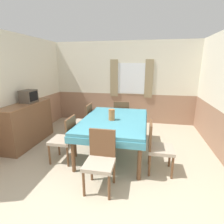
{
  "coord_description": "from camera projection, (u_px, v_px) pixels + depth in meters",
  "views": [
    {
      "loc": [
        0.74,
        -1.53,
        1.9
      ],
      "look_at": [
        0.05,
        1.96,
        0.92
      ],
      "focal_mm": 28.0,
      "sensor_mm": 36.0,
      "label": 1
    }
  ],
  "objects": [
    {
      "name": "wall_back",
      "position": [
        124.0,
        83.0,
        5.69
      ],
      "size": [
        4.95,
        0.1,
        2.6
      ],
      "color": "silver",
      "rests_on": "ground_plane"
    },
    {
      "name": "wall_left",
      "position": [
        16.0,
        90.0,
        4.14
      ],
      "size": [
        0.05,
        4.55,
        2.6
      ],
      "color": "silver",
      "rests_on": "ground_plane"
    },
    {
      "name": "dining_table",
      "position": [
        114.0,
        123.0,
        3.75
      ],
      "size": [
        1.36,
        1.95,
        0.77
      ],
      "color": "teal",
      "rests_on": "ground_plane"
    },
    {
      "name": "chair_left_near",
      "position": [
        65.0,
        138.0,
        3.43
      ],
      "size": [
        0.44,
        0.44,
        0.93
      ],
      "rotation": [
        0.0,
        0.0,
        1.57
      ],
      "color": "brown",
      "rests_on": "ground_plane"
    },
    {
      "name": "chair_head_window",
      "position": [
        122.0,
        116.0,
        4.9
      ],
      "size": [
        0.44,
        0.44,
        0.93
      ],
      "color": "brown",
      "rests_on": "ground_plane"
    },
    {
      "name": "chair_left_far",
      "position": [
        85.0,
        120.0,
        4.49
      ],
      "size": [
        0.44,
        0.44,
        0.93
      ],
      "rotation": [
        0.0,
        0.0,
        1.57
      ],
      "color": "brown",
      "rests_on": "ground_plane"
    },
    {
      "name": "chair_right_near",
      "position": [
        157.0,
        146.0,
        3.1
      ],
      "size": [
        0.44,
        0.44,
        0.93
      ],
      "rotation": [
        0.0,
        0.0,
        4.71
      ],
      "color": "brown",
      "rests_on": "ground_plane"
    },
    {
      "name": "chair_head_near",
      "position": [
        100.0,
        158.0,
        2.69
      ],
      "size": [
        0.44,
        0.44,
        0.93
      ],
      "rotation": [
        0.0,
        0.0,
        3.14
      ],
      "color": "brown",
      "rests_on": "ground_plane"
    },
    {
      "name": "sideboard",
      "position": [
        28.0,
        124.0,
        4.21
      ],
      "size": [
        0.46,
        1.49,
        1.01
      ],
      "color": "brown",
      "rests_on": "ground_plane"
    },
    {
      "name": "tv",
      "position": [
        29.0,
        96.0,
        4.19
      ],
      "size": [
        0.29,
        0.37,
        0.3
      ],
      "color": "#51473D",
      "rests_on": "sideboard"
    },
    {
      "name": "vase",
      "position": [
        112.0,
        115.0,
        3.62
      ],
      "size": [
        0.13,
        0.13,
        0.23
      ],
      "color": "#B26B38",
      "rests_on": "dining_table"
    }
  ]
}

